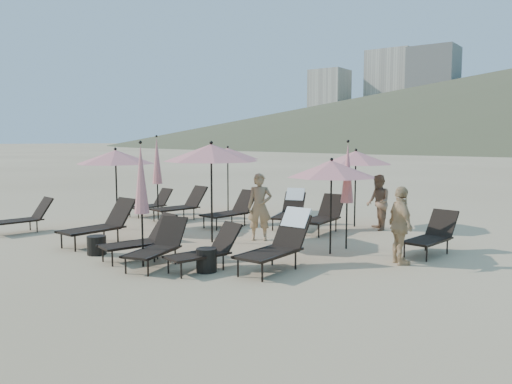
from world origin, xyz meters
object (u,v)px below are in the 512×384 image
Objects in this scene: lounger_0 at (24,217)px; umbrella_open_1 at (211,153)px; lounger_1 at (101,224)px; umbrella_open_4 at (356,158)px; lounger_6 at (152,203)px; umbrella_open_3 at (228,154)px; umbrella_closed_2 at (157,161)px; lounger_8 at (232,210)px; lounger_2 at (141,239)px; umbrella_closed_1 at (347,173)px; umbrella_open_0 at (116,157)px; lounger_9 at (290,209)px; lounger_4 at (206,249)px; beachgoer_b at (378,202)px; lounger_11 at (432,235)px; beachgoer_a at (260,207)px; side_table_0 at (97,245)px; lounger_5 at (279,242)px; beachgoer_c at (401,225)px; side_table_1 at (207,260)px; umbrella_closed_0 at (141,180)px; lounger_10 at (323,215)px; lounger_3 at (158,245)px; umbrella_open_2 at (331,169)px; lounger_7 at (182,204)px.

umbrella_open_1 reaches higher than lounger_0.
lounger_1 is at bearing -139.24° from umbrella_open_1.
umbrella_open_4 is at bearing 65.65° from umbrella_open_1.
lounger_6 is 3.07m from umbrella_open_3.
lounger_8 is at bearing 10.39° from umbrella_closed_2.
lounger_0 is 1.07× the size of lounger_6.
umbrella_closed_2 is (-5.59, -2.47, -0.15)m from umbrella_open_4.
umbrella_open_4 is at bearing 88.45° from lounger_2.
umbrella_closed_2 reaches higher than umbrella_closed_1.
umbrella_open_1 is at bearing 31.32° from lounger_0.
umbrella_open_0 is (1.21, -2.38, 1.63)m from lounger_6.
lounger_4 is at bearing -92.50° from lounger_9.
beachgoer_b is at bearing -1.24° from umbrella_open_3.
lounger_11 is at bearing 5.90° from beachgoer_b.
umbrella_open_0 is at bearing -93.33° from beachgoer_b.
beachgoer_a is at bearing 90.11° from lounger_2.
umbrella_closed_1 is at bearing 13.25° from umbrella_open_0.
lounger_5 is at bearing 18.89° from side_table_0.
umbrella_closed_1 reaches higher than beachgoer_c.
lounger_4 is 3.84× the size of side_table_0.
umbrella_closed_0 is at bearing -160.78° from side_table_1.
side_table_1 is at bearing -90.48° from lounger_10.
lounger_3 is at bearing -35.41° from lounger_6.
umbrella_open_2 is 5.41m from side_table_0.
umbrella_open_2 is 1.37× the size of beachgoer_b.
umbrella_open_4 is 3.59m from beachgoer_a.
side_table_0 is at bearing 2.19° from lounger_0.
lounger_1 is 1.03× the size of lounger_9.
beachgoer_b is (1.93, 6.45, 0.35)m from lounger_3.
lounger_4 is at bearing -104.73° from beachgoer_a.
side_table_0 is 0.25× the size of beachgoer_a.
umbrella_open_3 reaches higher than lounger_8.
lounger_0 is 0.67× the size of umbrella_open_1.
umbrella_closed_2 is at bearing -131.17° from lounger_7.
lounger_11 is 0.74× the size of umbrella_open_4.
umbrella_closed_0 is (3.39, -6.78, -0.31)m from umbrella_open_3.
umbrella_closed_0 is at bearing -140.77° from lounger_4.
lounger_10 is at bearing 65.81° from lounger_3.
beachgoer_b reaches higher than lounger_5.
lounger_11 reaches higher than lounger_0.
lounger_3 is 1.12m from side_table_1.
side_table_0 is 0.92× the size of side_table_1.
lounger_4 is 0.85× the size of lounger_7.
umbrella_open_0 is 0.93× the size of umbrella_open_1.
lounger_7 is 1.08× the size of lounger_10.
lounger_3 is (2.71, -0.65, -0.07)m from lounger_1.
umbrella_open_4 is (6.43, 1.97, 1.60)m from lounger_6.
umbrella_closed_0 is at bearing -22.96° from lounger_2.
umbrella_open_0 is 4.52m from umbrella_closed_0.
umbrella_open_4 reaches higher than beachgoer_a.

